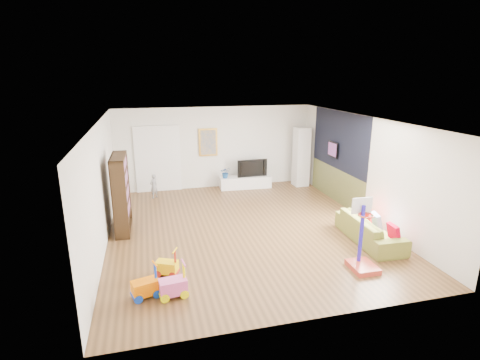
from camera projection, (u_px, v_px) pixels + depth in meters
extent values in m
cube|color=brown|center=(244.00, 228.00, 9.36)|extent=(6.50, 7.50, 0.00)
cube|color=white|center=(244.00, 120.00, 8.62)|extent=(6.50, 7.50, 0.00)
cube|color=silver|center=(215.00, 148.00, 12.49)|extent=(6.50, 0.00, 2.70)
cube|color=silver|center=(309.00, 242.00, 5.49)|extent=(6.50, 0.00, 2.70)
cube|color=white|center=(101.00, 186.00, 8.22)|extent=(0.00, 7.50, 2.70)
cube|color=white|center=(364.00, 168.00, 9.76)|extent=(0.00, 7.50, 2.70)
cube|color=black|center=(339.00, 140.00, 10.92)|extent=(0.01, 3.20, 1.70)
cube|color=brown|center=(336.00, 185.00, 11.29)|extent=(0.01, 3.20, 1.00)
cube|color=white|center=(158.00, 160.00, 12.08)|extent=(1.45, 0.06, 2.10)
cube|color=gold|center=(208.00, 142.00, 12.34)|extent=(0.62, 0.06, 0.92)
cube|color=#7F3F8C|center=(333.00, 149.00, 11.18)|extent=(0.04, 0.56, 0.46)
cube|color=white|center=(246.00, 182.00, 12.62)|extent=(1.74, 0.51, 0.40)
cube|color=silver|center=(301.00, 157.00, 12.73)|extent=(0.48, 0.48, 2.01)
cube|color=#322010|center=(121.00, 194.00, 9.04)|extent=(0.36, 1.29, 1.87)
imported|color=olive|center=(370.00, 229.00, 8.59)|extent=(0.85, 2.00, 0.58)
cube|color=#AC3628|center=(366.00, 236.00, 7.20)|extent=(0.50, 0.61, 1.43)
cube|color=#F0C004|center=(167.00, 262.00, 7.12)|extent=(0.48, 0.40, 0.54)
cube|color=orange|center=(145.00, 282.00, 6.40)|extent=(0.51, 0.39, 0.60)
cube|color=#E356A8|center=(173.00, 281.00, 6.41)|extent=(0.50, 0.34, 0.62)
imported|color=gray|center=(154.00, 186.00, 11.56)|extent=(0.33, 0.32, 0.76)
imported|color=black|center=(251.00, 167.00, 12.56)|extent=(1.02, 0.17, 0.59)
imported|color=navy|center=(226.00, 172.00, 12.35)|extent=(0.39, 0.35, 0.38)
cube|color=#B80020|center=(394.00, 232.00, 8.02)|extent=(0.11, 0.36, 0.35)
cube|color=silver|center=(377.00, 222.00, 8.59)|extent=(0.19, 0.40, 0.39)
cube|color=#AF1111|center=(365.00, 213.00, 9.10)|extent=(0.17, 0.40, 0.39)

